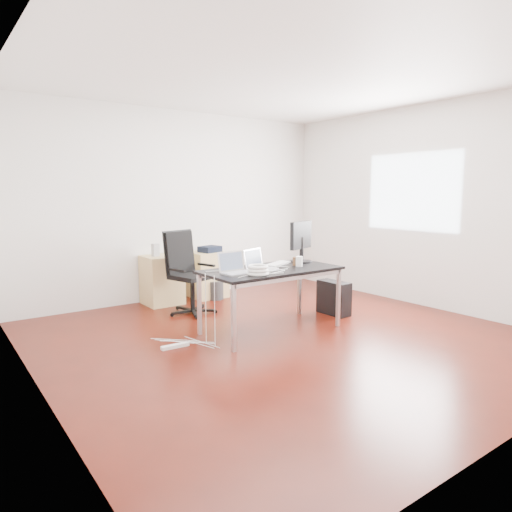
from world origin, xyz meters
TOP-DOWN VIEW (x-y plane):
  - room_shell at (0.04, 0.00)m, footprint 5.00×5.00m
  - desk at (0.03, 0.29)m, footprint 1.60×0.80m
  - office_chair at (-0.37, 1.58)m, footprint 0.59×0.61m
  - filing_cabinet_left at (-0.45, 2.23)m, footprint 0.50×0.50m
  - filing_cabinet_right at (0.30, 2.23)m, footprint 0.50×0.50m
  - pc_tower at (1.14, 0.36)m, footprint 0.21×0.45m
  - wastebasket at (0.32, 2.02)m, footprint 0.28×0.28m
  - power_strip at (-1.15, 0.40)m, footprint 0.30×0.07m
  - laptop_left at (-0.47, 0.28)m, footprint 0.34×0.26m
  - laptop_right at (-0.12, 0.32)m, footprint 0.39×0.35m
  - monitor at (0.63, 0.46)m, footprint 0.44×0.26m
  - keyboard at (0.27, 0.47)m, footprint 0.46×0.31m
  - cup_white at (0.39, 0.22)m, footprint 0.09×0.09m
  - cup_brown at (0.41, 0.30)m, footprint 0.10×0.10m
  - cable_coil at (-0.33, 0.06)m, footprint 0.24×0.24m
  - power_adapter at (-0.19, 0.10)m, footprint 0.09×0.09m
  - speaker at (-0.53, 2.23)m, footprint 0.10×0.09m
  - navy_garment at (0.32, 2.17)m, footprint 0.35×0.30m

SIDE VIEW (x-z plane):
  - power_strip at x=-1.15m, z-range 0.00..0.04m
  - wastebasket at x=0.32m, z-range 0.00..0.28m
  - pc_tower at x=1.14m, z-range 0.00..0.44m
  - filing_cabinet_left at x=-0.45m, z-range 0.00..0.70m
  - filing_cabinet_right at x=0.30m, z-range 0.00..0.70m
  - office_chair at x=-0.37m, z-range 0.06..1.15m
  - desk at x=0.03m, z-range 0.31..1.04m
  - keyboard at x=0.27m, z-range 0.73..0.75m
  - power_adapter at x=-0.19m, z-range 0.73..0.76m
  - navy_garment at x=0.32m, z-range 0.70..0.79m
  - cup_brown at x=0.41m, z-range 0.73..0.83m
  - cable_coil at x=-0.33m, z-range 0.73..0.84m
  - laptop_left at x=-0.47m, z-range 0.67..0.90m
  - laptop_right at x=-0.12m, z-range 0.67..0.90m
  - speaker at x=-0.53m, z-range 0.70..0.88m
  - cup_white at x=0.39m, z-range 0.73..0.85m
  - monitor at x=0.63m, z-range 0.76..1.27m
  - room_shell at x=0.04m, z-range -1.10..3.90m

